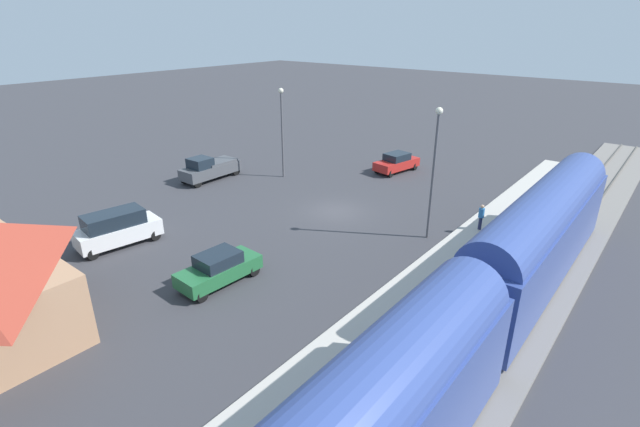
{
  "coord_description": "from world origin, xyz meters",
  "views": [
    {
      "loc": [
        -18.75,
        25.19,
        12.9
      ],
      "look_at": [
        -0.83,
        2.9,
        1.0
      ],
      "focal_mm": 26.07,
      "sensor_mm": 36.0,
      "label": 1
    }
  ],
  "objects_px": {
    "pedestrian_on_platform": "(481,215)",
    "sedan_green": "(219,268)",
    "pickup_charcoal": "(209,168)",
    "sedan_red": "(397,162)",
    "light_pole_near_platform": "(434,160)",
    "light_pole_lot_center": "(282,122)",
    "suv_white": "(117,228)"
  },
  "relations": [
    {
      "from": "pickup_charcoal",
      "to": "sedan_red",
      "type": "distance_m",
      "value": 16.85
    },
    {
      "from": "sedan_green",
      "to": "suv_white",
      "type": "bearing_deg",
      "value": 6.64
    },
    {
      "from": "sedan_red",
      "to": "pedestrian_on_platform",
      "type": "bearing_deg",
      "value": 142.82
    },
    {
      "from": "light_pole_near_platform",
      "to": "pedestrian_on_platform",
      "type": "bearing_deg",
      "value": -131.45
    },
    {
      "from": "light_pole_near_platform",
      "to": "light_pole_lot_center",
      "type": "height_order",
      "value": "light_pole_near_platform"
    },
    {
      "from": "pedestrian_on_platform",
      "to": "sedan_green",
      "type": "xyz_separation_m",
      "value": [
        8.38,
        14.7,
        -0.4
      ]
    },
    {
      "from": "suv_white",
      "to": "light_pole_near_platform",
      "type": "distance_m",
      "value": 19.8
    },
    {
      "from": "pedestrian_on_platform",
      "to": "light_pole_lot_center",
      "type": "relative_size",
      "value": 0.22
    },
    {
      "from": "pedestrian_on_platform",
      "to": "sedan_red",
      "type": "distance_m",
      "value": 13.95
    },
    {
      "from": "sedan_green",
      "to": "suv_white",
      "type": "xyz_separation_m",
      "value": [
        8.37,
        0.97,
        0.27
      ]
    },
    {
      "from": "pedestrian_on_platform",
      "to": "light_pole_near_platform",
      "type": "xyz_separation_m",
      "value": [
        2.37,
        2.68,
        3.89
      ]
    },
    {
      "from": "sedan_green",
      "to": "suv_white",
      "type": "distance_m",
      "value": 8.44
    },
    {
      "from": "sedan_red",
      "to": "light_pole_lot_center",
      "type": "height_order",
      "value": "light_pole_lot_center"
    },
    {
      "from": "pickup_charcoal",
      "to": "light_pole_near_platform",
      "type": "bearing_deg",
      "value": -176.72
    },
    {
      "from": "light_pole_lot_center",
      "to": "pickup_charcoal",
      "type": "bearing_deg",
      "value": 45.91
    },
    {
      "from": "sedan_red",
      "to": "light_pole_near_platform",
      "type": "relative_size",
      "value": 0.57
    },
    {
      "from": "suv_white",
      "to": "pedestrian_on_platform",
      "type": "bearing_deg",
      "value": -136.91
    },
    {
      "from": "pedestrian_on_platform",
      "to": "light_pole_near_platform",
      "type": "distance_m",
      "value": 5.29
    },
    {
      "from": "pedestrian_on_platform",
      "to": "sedan_green",
      "type": "distance_m",
      "value": 16.93
    },
    {
      "from": "light_pole_near_platform",
      "to": "light_pole_lot_center",
      "type": "xyz_separation_m",
      "value": [
        15.81,
        -3.46,
        -0.31
      ]
    },
    {
      "from": "sedan_red",
      "to": "sedan_green",
      "type": "distance_m",
      "value": 23.29
    },
    {
      "from": "pickup_charcoal",
      "to": "light_pole_lot_center",
      "type": "bearing_deg",
      "value": -134.09
    },
    {
      "from": "pedestrian_on_platform",
      "to": "pickup_charcoal",
      "type": "xyz_separation_m",
      "value": [
        22.66,
        3.85,
        -0.25
      ]
    },
    {
      "from": "pedestrian_on_platform",
      "to": "light_pole_near_platform",
      "type": "relative_size",
      "value": 0.21
    },
    {
      "from": "sedan_red",
      "to": "sedan_green",
      "type": "height_order",
      "value": "same"
    },
    {
      "from": "sedan_red",
      "to": "light_pole_near_platform",
      "type": "bearing_deg",
      "value": 128.19
    },
    {
      "from": "pickup_charcoal",
      "to": "sedan_red",
      "type": "xyz_separation_m",
      "value": [
        -11.55,
        -12.27,
        -0.15
      ]
    },
    {
      "from": "pedestrian_on_platform",
      "to": "suv_white",
      "type": "xyz_separation_m",
      "value": [
        16.76,
        15.67,
        -0.13
      ]
    },
    {
      "from": "pedestrian_on_platform",
      "to": "pickup_charcoal",
      "type": "distance_m",
      "value": 22.99
    },
    {
      "from": "sedan_red",
      "to": "light_pole_lot_center",
      "type": "relative_size",
      "value": 0.62
    },
    {
      "from": "pickup_charcoal",
      "to": "sedan_green",
      "type": "relative_size",
      "value": 1.19
    },
    {
      "from": "sedan_red",
      "to": "suv_white",
      "type": "distance_m",
      "value": 24.75
    }
  ]
}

